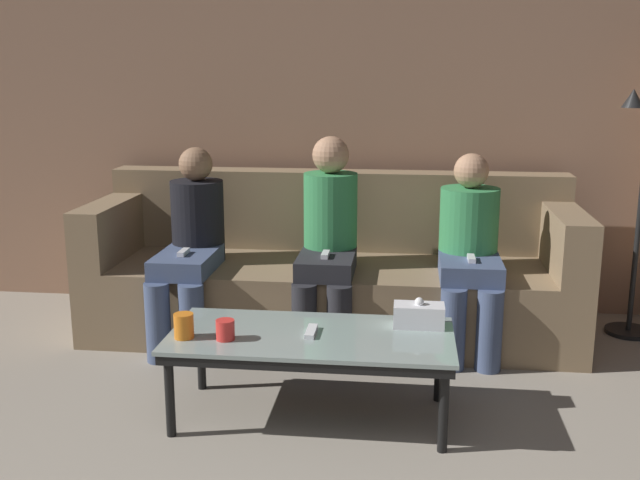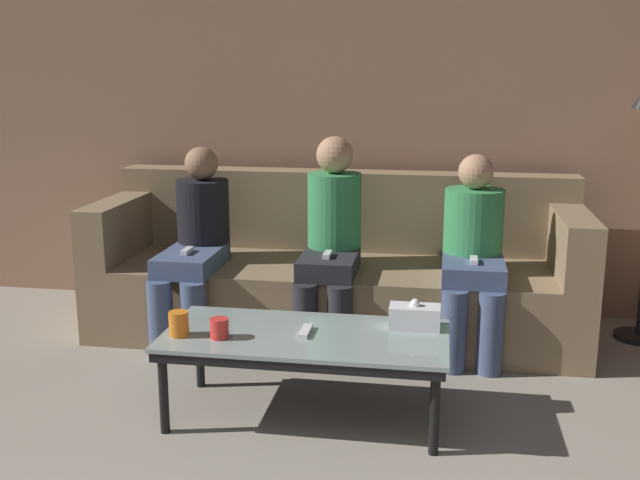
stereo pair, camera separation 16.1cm
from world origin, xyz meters
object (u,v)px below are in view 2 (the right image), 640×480
at_px(cup_near_left, 219,328).
at_px(game_remote, 306,331).
at_px(tissue_box, 415,317).
at_px(seated_person_mid_right, 473,250).
at_px(couch, 337,276).
at_px(cup_near_right, 179,324).
at_px(coffee_table, 306,342).
at_px(seated_person_mid_left, 332,238).
at_px(seated_person_left_end, 196,241).

height_order(cup_near_left, game_remote, cup_near_left).
distance_m(tissue_box, seated_person_mid_right, 0.82).
distance_m(couch, seated_person_mid_right, 0.82).
relative_size(couch, tissue_box, 12.33).
bearing_deg(cup_near_right, seated_person_mid_right, 39.52).
bearing_deg(tissue_box, seated_person_mid_right, 70.70).
xyz_separation_m(couch, cup_near_left, (-0.32, -1.25, 0.10)).
bearing_deg(coffee_table, seated_person_mid_left, 91.64).
distance_m(coffee_table, seated_person_mid_left, 0.95).
distance_m(cup_near_right, seated_person_mid_left, 1.15).
height_order(couch, seated_person_mid_right, seated_person_mid_right).
bearing_deg(seated_person_mid_right, coffee_table, -128.32).
distance_m(couch, seated_person_mid_left, 0.35).
xyz_separation_m(coffee_table, cup_near_left, (-0.35, -0.11, 0.08)).
bearing_deg(seated_person_mid_right, tissue_box, -109.30).
height_order(tissue_box, seated_person_mid_right, seated_person_mid_right).
xyz_separation_m(cup_near_left, seated_person_left_end, (-0.43, 1.00, 0.13)).
bearing_deg(seated_person_left_end, game_remote, -48.77).
distance_m(couch, seated_person_left_end, 0.83).
distance_m(cup_near_left, tissue_box, 0.84).
xyz_separation_m(cup_near_left, seated_person_mid_right, (1.07, 1.03, 0.13)).
relative_size(seated_person_left_end, seated_person_mid_left, 0.94).
relative_size(seated_person_mid_left, seated_person_mid_right, 1.08).
bearing_deg(cup_near_right, cup_near_left, 0.29).
relative_size(tissue_box, seated_person_left_end, 0.21).
bearing_deg(seated_person_mid_left, cup_near_left, -107.25).
bearing_deg(seated_person_mid_right, game_remote, -128.32).
distance_m(seated_person_mid_left, seated_person_mid_right, 0.75).
relative_size(game_remote, seated_person_left_end, 0.14).
bearing_deg(cup_near_right, game_remote, 12.08).
height_order(tissue_box, game_remote, tissue_box).
bearing_deg(game_remote, cup_near_right, -167.92).
bearing_deg(couch, coffee_table, -88.68).
height_order(game_remote, seated_person_mid_left, seated_person_mid_left).
height_order(couch, coffee_table, couch).
relative_size(cup_near_right, seated_person_mid_left, 0.09).
distance_m(game_remote, seated_person_mid_right, 1.18).
xyz_separation_m(couch, tissue_box, (0.48, -0.99, 0.11)).
xyz_separation_m(cup_near_right, tissue_box, (0.98, 0.26, -0.00)).
bearing_deg(cup_near_left, tissue_box, 17.89).
bearing_deg(cup_near_right, tissue_box, 14.86).
relative_size(coffee_table, cup_near_right, 11.46).
relative_size(couch, seated_person_mid_right, 2.59).
relative_size(coffee_table, seated_person_mid_left, 1.07).
relative_size(cup_near_right, game_remote, 0.70).
distance_m(cup_near_left, cup_near_right, 0.18).
relative_size(cup_near_left, seated_person_left_end, 0.08).
distance_m(cup_near_right, seated_person_mid_right, 1.62).
distance_m(cup_near_right, tissue_box, 1.01).
bearing_deg(cup_near_left, seated_person_mid_left, 72.75).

